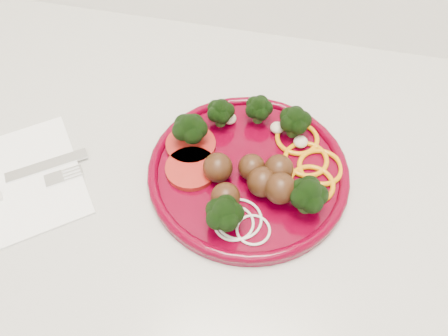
# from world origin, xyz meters

# --- Properties ---
(counter) EXTENTS (2.40, 0.60, 0.90)m
(counter) POSITION_xyz_m (0.00, 1.70, 0.45)
(counter) COLOR beige
(counter) RESTS_ON ground
(plate) EXTENTS (0.26, 0.26, 0.06)m
(plate) POSITION_xyz_m (-0.06, 1.70, 0.92)
(plate) COLOR #4F0012
(plate) RESTS_ON counter
(napkin) EXTENTS (0.25, 0.25, 0.00)m
(napkin) POSITION_xyz_m (-0.36, 1.61, 0.90)
(napkin) COLOR white
(napkin) RESTS_ON counter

